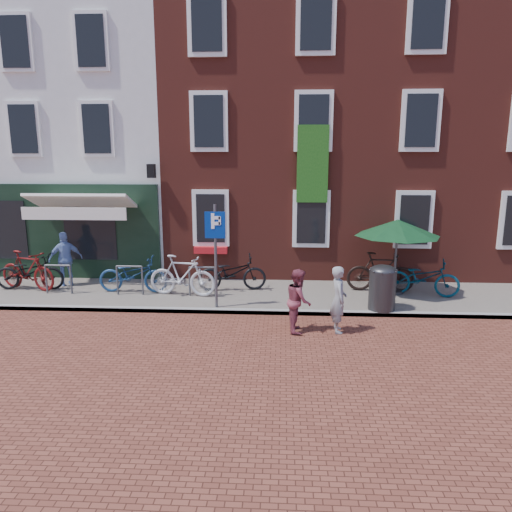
# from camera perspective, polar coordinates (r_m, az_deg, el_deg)

# --- Properties ---
(ground) EXTENTS (80.00, 80.00, 0.00)m
(ground) POSITION_cam_1_polar(r_m,az_deg,el_deg) (12.29, -9.54, -6.68)
(ground) COLOR brown
(sidewalk) EXTENTS (24.00, 3.00, 0.10)m
(sidewalk) POSITION_cam_1_polar(r_m,az_deg,el_deg) (13.51, -4.00, -4.58)
(sidewalk) COLOR slate
(sidewalk) RESTS_ON ground
(building_stucco) EXTENTS (8.00, 8.00, 9.00)m
(building_stucco) POSITION_cam_1_polar(r_m,az_deg,el_deg) (19.88, -19.99, 13.07)
(building_stucco) COLOR silver
(building_stucco) RESTS_ON ground
(building_brick_mid) EXTENTS (6.00, 8.00, 10.00)m
(building_brick_mid) POSITION_cam_1_polar(r_m,az_deg,el_deg) (18.38, 1.19, 15.47)
(building_brick_mid) COLOR maroon
(building_brick_mid) RESTS_ON ground
(building_brick_right) EXTENTS (6.00, 8.00, 10.00)m
(building_brick_right) POSITION_cam_1_polar(r_m,az_deg,el_deg) (19.13, 20.10, 14.63)
(building_brick_right) COLOR maroon
(building_brick_right) RESTS_ON ground
(litter_bin) EXTENTS (0.66, 0.66, 1.21)m
(litter_bin) POSITION_cam_1_polar(r_m,az_deg,el_deg) (12.32, 14.72, -3.36)
(litter_bin) COLOR #303032
(litter_bin) RESTS_ON sidewalk
(parking_sign) EXTENTS (0.50, 0.08, 2.60)m
(parking_sign) POSITION_cam_1_polar(r_m,az_deg,el_deg) (11.89, -4.83, 1.79)
(parking_sign) COLOR #4C4C4F
(parking_sign) RESTS_ON sidewalk
(parasol) EXTENTS (2.31, 2.31, 2.16)m
(parasol) POSITION_cam_1_polar(r_m,az_deg,el_deg) (13.60, 16.39, 3.56)
(parasol) COLOR #4C4C4F
(parasol) RESTS_ON sidewalk
(woman) EXTENTS (0.39, 0.57, 1.50)m
(woman) POSITION_cam_1_polar(r_m,az_deg,el_deg) (10.86, 9.72, -5.07)
(woman) COLOR gray
(woman) RESTS_ON ground
(boy) EXTENTS (0.56, 0.71, 1.42)m
(boy) POSITION_cam_1_polar(r_m,az_deg,el_deg) (10.81, 5.05, -5.24)
(boy) COLOR brown
(boy) RESTS_ON ground
(cafe_person) EXTENTS (0.99, 0.84, 1.59)m
(cafe_person) POSITION_cam_1_polar(r_m,az_deg,el_deg) (15.10, -21.56, -0.32)
(cafe_person) COLOR #7795CE
(cafe_person) RESTS_ON sidewalk
(bicycle_0) EXTENTS (1.96, 0.79, 1.01)m
(bicycle_0) POSITION_cam_1_polar(r_m,az_deg,el_deg) (15.12, -25.16, -1.74)
(bicycle_0) COLOR black
(bicycle_0) RESTS_ON sidewalk
(bicycle_1) EXTENTS (1.94, 1.05, 1.12)m
(bicycle_1) POSITION_cam_1_polar(r_m,az_deg,el_deg) (15.12, -25.39, -1.55)
(bicycle_1) COLOR #5F0F0E
(bicycle_1) RESTS_ON sidewalk
(bicycle_2) EXTENTS (1.93, 0.68, 1.01)m
(bicycle_2) POSITION_cam_1_polar(r_m,az_deg,el_deg) (13.86, -14.31, -2.13)
(bicycle_2) COLOR navy
(bicycle_2) RESTS_ON sidewalk
(bicycle_3) EXTENTS (1.92, 0.81, 1.12)m
(bicycle_3) POSITION_cam_1_polar(r_m,az_deg,el_deg) (13.26, -8.70, -2.29)
(bicycle_3) COLOR #BCBCBF
(bicycle_3) RESTS_ON sidewalk
(bicycle_4) EXTENTS (2.00, 0.94, 1.01)m
(bicycle_4) POSITION_cam_1_polar(r_m,az_deg,el_deg) (13.63, -2.85, -2.00)
(bicycle_4) COLOR black
(bicycle_4) RESTS_ON sidewalk
(bicycle_5) EXTENTS (1.90, 0.68, 1.12)m
(bicycle_5) POSITION_cam_1_polar(r_m,az_deg,el_deg) (13.93, 14.50, -1.84)
(bicycle_5) COLOR black
(bicycle_5) RESTS_ON sidewalk
(bicycle_6) EXTENTS (2.02, 1.09, 1.01)m
(bicycle_6) POSITION_cam_1_polar(r_m,az_deg,el_deg) (13.86, 19.07, -2.42)
(bicycle_6) COLOR #0A3647
(bicycle_6) RESTS_ON sidewalk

